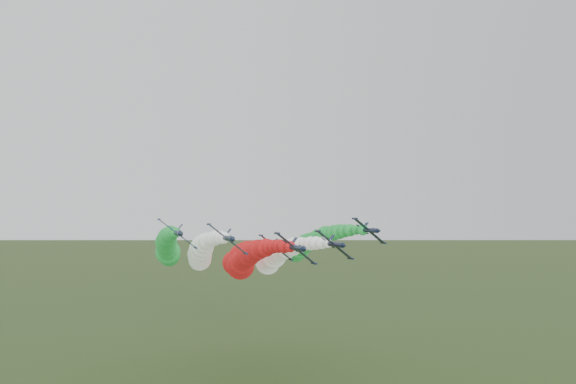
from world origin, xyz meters
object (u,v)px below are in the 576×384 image
object	(u,v)px
jet_inner_right	(276,256)
jet_outer_left	(168,248)
jet_lead	(246,259)
jet_inner_left	(201,252)
jet_outer_right	(308,244)
jet_trail	(240,257)

from	to	relation	value
jet_inner_right	jet_outer_left	distance (m)	29.19
jet_lead	jet_inner_left	bearing A→B (deg)	154.53
jet_outer_right	jet_trail	bearing A→B (deg)	159.29
jet_lead	jet_inner_left	world-z (taller)	jet_inner_left
jet_outer_right	jet_trail	xyz separation A→B (m)	(-18.80, 7.11, -3.73)
jet_inner_left	jet_inner_right	bearing A→B (deg)	3.05
jet_lead	jet_outer_right	distance (m)	26.68
jet_lead	jet_inner_right	distance (m)	11.73
jet_lead	jet_outer_right	world-z (taller)	jet_outer_right
jet_inner_left	jet_inner_right	distance (m)	20.75
jet_inner_left	jet_trail	distance (m)	21.93
jet_trail	jet_inner_right	bearing A→B (deg)	-66.93
jet_inner_left	jet_outer_right	bearing A→B (deg)	16.10
jet_outer_left	jet_trail	world-z (taller)	jet_outer_left
jet_inner_right	jet_lead	bearing A→B (deg)	-148.06
jet_lead	jet_inner_right	xyz separation A→B (m)	(9.95, 6.20, 0.26)
jet_lead	jet_trail	distance (m)	21.97
jet_lead	jet_inner_left	distance (m)	12.01
jet_inner_left	jet_trail	size ratio (longest dim) A/B	0.99
jet_inner_left	jet_outer_left	size ratio (longest dim) A/B	1.00
jet_inner_right	jet_outer_right	world-z (taller)	jet_outer_right
jet_outer_right	jet_lead	bearing A→B (deg)	-146.63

